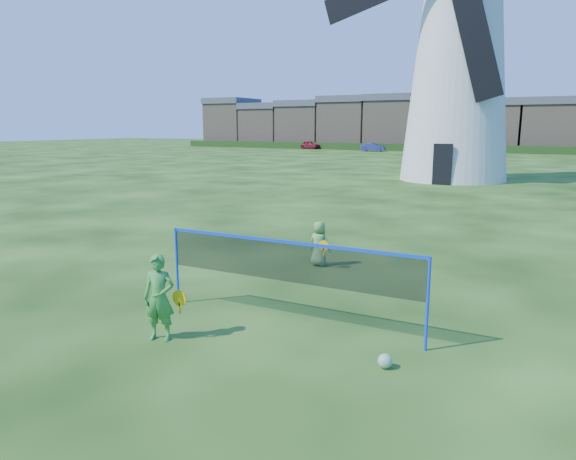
{
  "coord_description": "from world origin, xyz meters",
  "views": [
    {
      "loc": [
        4.94,
        -8.57,
        3.54
      ],
      "look_at": [
        0.2,
        0.5,
        1.5
      ],
      "focal_mm": 32.77,
      "sensor_mm": 36.0,
      "label": 1
    }
  ],
  "objects_px": {
    "windmill": "(458,68)",
    "car_left": "(310,145)",
    "play_ball": "(385,361)",
    "badminton_net": "(287,263)",
    "player_girl": "(159,298)",
    "car_right": "(373,147)",
    "player_boy": "(319,244)"
  },
  "relations": [
    {
      "from": "windmill",
      "to": "player_boy",
      "type": "bearing_deg",
      "value": -87.26
    },
    {
      "from": "windmill",
      "to": "car_left",
      "type": "distance_m",
      "value": 48.35
    },
    {
      "from": "play_ball",
      "to": "car_left",
      "type": "height_order",
      "value": "car_left"
    },
    {
      "from": "player_girl",
      "to": "windmill",
      "type": "bearing_deg",
      "value": 72.37
    },
    {
      "from": "windmill",
      "to": "car_left",
      "type": "relative_size",
      "value": 5.79
    },
    {
      "from": "car_right",
      "to": "player_boy",
      "type": "bearing_deg",
      "value": -169.03
    },
    {
      "from": "car_left",
      "to": "play_ball",
      "type": "bearing_deg",
      "value": -135.13
    },
    {
      "from": "badminton_net",
      "to": "player_girl",
      "type": "distance_m",
      "value": 2.28
    },
    {
      "from": "play_ball",
      "to": "windmill",
      "type": "bearing_deg",
      "value": 98.71
    },
    {
      "from": "car_right",
      "to": "windmill",
      "type": "bearing_deg",
      "value": -160.34
    },
    {
      "from": "badminton_net",
      "to": "play_ball",
      "type": "xyz_separation_m",
      "value": [
        2.12,
        -0.91,
        -1.03
      ]
    },
    {
      "from": "windmill",
      "to": "car_right",
      "type": "relative_size",
      "value": 6.19
    },
    {
      "from": "player_boy",
      "to": "play_ball",
      "type": "xyz_separation_m",
      "value": [
        3.26,
        -4.87,
        -0.47
      ]
    },
    {
      "from": "badminton_net",
      "to": "player_girl",
      "type": "xyz_separation_m",
      "value": [
        -1.56,
        -1.61,
        -0.41
      ]
    },
    {
      "from": "windmill",
      "to": "car_right",
      "type": "distance_m",
      "value": 40.43
    },
    {
      "from": "badminton_net",
      "to": "car_right",
      "type": "xyz_separation_m",
      "value": [
        -19.78,
        63.73,
        -0.57
      ]
    },
    {
      "from": "windmill",
      "to": "car_right",
      "type": "xyz_separation_m",
      "value": [
        -17.49,
        35.86,
        -6.56
      ]
    },
    {
      "from": "player_boy",
      "to": "car_right",
      "type": "bearing_deg",
      "value": -68.84
    },
    {
      "from": "windmill",
      "to": "player_girl",
      "type": "xyz_separation_m",
      "value": [
        0.74,
        -29.49,
        -6.39
      ]
    },
    {
      "from": "badminton_net",
      "to": "car_left",
      "type": "relative_size",
      "value": 1.37
    },
    {
      "from": "windmill",
      "to": "play_ball",
      "type": "bearing_deg",
      "value": -81.29
    },
    {
      "from": "windmill",
      "to": "badminton_net",
      "type": "relative_size",
      "value": 4.22
    },
    {
      "from": "play_ball",
      "to": "player_girl",
      "type": "bearing_deg",
      "value": -169.14
    },
    {
      "from": "windmill",
      "to": "play_ball",
      "type": "xyz_separation_m",
      "value": [
        4.41,
        -28.78,
        -7.02
      ]
    },
    {
      "from": "badminton_net",
      "to": "player_girl",
      "type": "height_order",
      "value": "badminton_net"
    },
    {
      "from": "badminton_net",
      "to": "car_left",
      "type": "height_order",
      "value": "badminton_net"
    },
    {
      "from": "windmill",
      "to": "player_girl",
      "type": "relative_size",
      "value": 14.55
    },
    {
      "from": "player_boy",
      "to": "car_right",
      "type": "relative_size",
      "value": 0.34
    },
    {
      "from": "player_girl",
      "to": "car_left",
      "type": "height_order",
      "value": "player_girl"
    },
    {
      "from": "car_left",
      "to": "car_right",
      "type": "relative_size",
      "value": 1.07
    },
    {
      "from": "player_girl",
      "to": "car_left",
      "type": "distance_m",
      "value": 74.02
    },
    {
      "from": "player_boy",
      "to": "windmill",
      "type": "bearing_deg",
      "value": -83.42
    }
  ]
}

